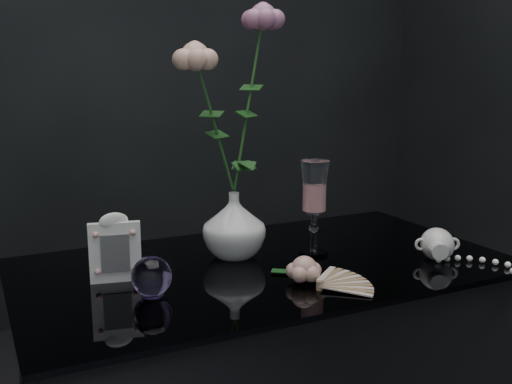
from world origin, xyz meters
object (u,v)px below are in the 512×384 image
wine_glass (314,208)px  pearl_jar (437,243)px  vase (234,225)px  paperweight (152,276)px  loose_rose (304,269)px  picture_frame (115,247)px

wine_glass → pearl_jar: bearing=-34.2°
vase → paperweight: size_ratio=1.94×
loose_rose → paperweight: bearing=170.4°
vase → loose_rose: size_ratio=0.94×
paperweight → loose_rose: 0.30m
picture_frame → loose_rose: (0.33, -0.17, -0.04)m
wine_glass → paperweight: wine_glass is taller
picture_frame → vase: bearing=21.1°
vase → paperweight: bearing=-147.3°
loose_rose → picture_frame: bearing=155.3°
pearl_jar → wine_glass: bearing=170.2°
wine_glass → paperweight: size_ratio=2.83×
vase → pearl_jar: vase is taller
paperweight → wine_glass: bearing=12.8°
pearl_jar → vase: bearing=176.4°
wine_glass → picture_frame: bearing=178.0°
wine_glass → loose_rose: size_ratio=1.38×
wine_glass → loose_rose: 0.21m
wine_glass → picture_frame: (-0.45, 0.02, -0.04)m
wine_glass → loose_rose: bearing=-127.0°
vase → wine_glass: bearing=-18.8°
loose_rose → pearl_jar: bearing=1.8°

